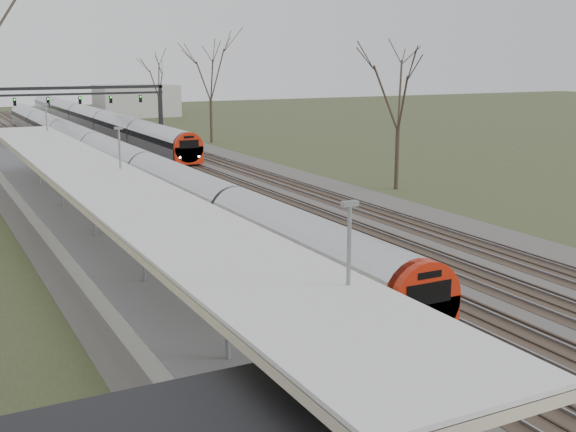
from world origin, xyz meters
The scene contains 7 objects.
track_bed centered at (0.26, 55.00, 0.06)m, with size 24.00×160.00×0.22m.
platform centered at (-9.05, 37.50, 0.50)m, with size 3.50×69.00×1.00m, color #9E9B93.
canopy centered at (-9.05, 32.99, 3.93)m, with size 4.10×50.00×3.11m.
signal_gantry centered at (0.29, 84.99, 4.91)m, with size 21.00×0.59×6.08m.
tree_east_far centered at (14.00, 42.00, 7.29)m, with size 5.00×5.00×10.30m.
train_near centered at (-2.50, 62.44, 1.48)m, with size 2.62×90.21×3.05m.
train_far centered at (4.50, 95.98, 1.48)m, with size 2.62×75.21×3.05m.
Camera 1 is at (-16.19, 0.68, 9.17)m, focal length 45.00 mm.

